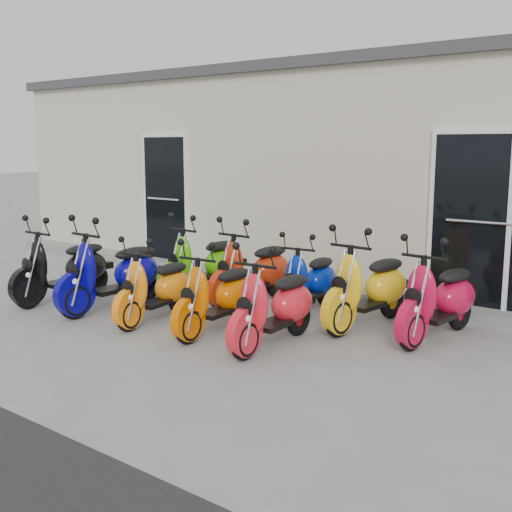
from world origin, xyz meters
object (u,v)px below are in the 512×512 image
object	(u,v)px
scooter_front_blue	(113,262)
scooter_front_orange_a	(156,278)
scooter_front_orange_b	(217,285)
scooter_front_red	(274,293)
scooter_back_red	(253,260)
scooter_back_yellow	(369,275)
scooter_back_blue	(310,271)
scooter_back_extra	(440,286)
scooter_back_green	(204,253)
scooter_front_black	(63,257)

from	to	relation	value
scooter_front_blue	scooter_front_orange_a	world-z (taller)	scooter_front_blue
scooter_front_orange_a	scooter_front_orange_b	distance (m)	0.90
scooter_front_blue	scooter_front_red	xyz separation A→B (m)	(2.55, 0.04, -0.06)
scooter_front_orange_a	scooter_back_red	size ratio (longest dim) A/B	0.89
scooter_front_blue	scooter_back_yellow	bearing A→B (deg)	26.14
scooter_back_blue	scooter_back_red	bearing A→B (deg)	179.85
scooter_back_yellow	scooter_back_extra	xyz separation A→B (m)	(0.85, 0.03, -0.02)
scooter_back_yellow	scooter_back_extra	bearing A→B (deg)	7.34
scooter_front_orange_b	scooter_back_yellow	xyz separation A→B (m)	(1.24, 1.27, 0.06)
scooter_front_orange_b	scooter_back_yellow	world-z (taller)	scooter_back_yellow
scooter_front_orange_b	scooter_front_red	distance (m)	0.82
scooter_front_blue	scooter_back_blue	xyz separation A→B (m)	(2.09, 1.43, -0.10)
scooter_back_extra	scooter_front_orange_b	bearing A→B (deg)	-142.35
scooter_back_blue	scooter_back_extra	xyz separation A→B (m)	(1.74, -0.08, 0.06)
scooter_back_green	scooter_back_yellow	bearing A→B (deg)	5.34
scooter_front_orange_b	scooter_back_extra	xyz separation A→B (m)	(2.09, 1.29, 0.04)
scooter_back_red	scooter_front_blue	bearing A→B (deg)	-129.48
scooter_front_black	scooter_back_red	bearing A→B (deg)	33.49
scooter_back_blue	scooter_back_yellow	xyz separation A→B (m)	(0.89, -0.11, 0.08)
scooter_back_green	scooter_back_red	xyz separation A→B (m)	(0.89, -0.01, 0.00)
scooter_back_green	scooter_back_blue	distance (m)	1.74
scooter_front_orange_b	scooter_front_orange_a	bearing A→B (deg)	-178.02
scooter_front_orange_b	scooter_back_extra	world-z (taller)	scooter_back_extra
scooter_front_blue	scooter_back_extra	size ratio (longest dim) A/B	1.06
scooter_back_green	scooter_back_extra	bearing A→B (deg)	5.93
scooter_back_red	scooter_back_extra	distance (m)	2.58
scooter_back_yellow	scooter_back_extra	world-z (taller)	scooter_back_yellow
scooter_front_black	scooter_front_orange_a	world-z (taller)	scooter_front_black
scooter_back_red	scooter_front_orange_b	bearing A→B (deg)	-65.73
scooter_back_extra	scooter_back_yellow	bearing A→B (deg)	-172.26
scooter_front_black	scooter_back_red	distance (m)	2.60
scooter_front_orange_b	scooter_back_yellow	bearing A→B (deg)	41.28
scooter_back_green	scooter_back_extra	distance (m)	3.48
scooter_front_orange_b	scooter_back_green	world-z (taller)	scooter_back_green
scooter_back_extra	scooter_back_red	bearing A→B (deg)	-173.93
scooter_front_orange_b	scooter_back_red	distance (m)	1.38
scooter_back_red	scooter_back_extra	world-z (taller)	scooter_back_red
scooter_back_extra	scooter_front_red	bearing A→B (deg)	-128.32
scooter_front_orange_b	scooter_back_extra	bearing A→B (deg)	27.45
scooter_back_blue	scooter_front_orange_b	bearing A→B (deg)	-110.56
scooter_front_orange_a	scooter_front_orange_b	bearing A→B (deg)	-1.44
scooter_back_red	scooter_front_red	bearing A→B (deg)	-41.49
scooter_front_orange_a	scooter_back_yellow	xyz separation A→B (m)	(2.14, 1.36, 0.08)
scooter_front_orange_a	scooter_back_blue	distance (m)	1.93
scooter_front_black	scooter_back_yellow	bearing A→B (deg)	19.89
scooter_front_orange_b	scooter_back_green	size ratio (longest dim) A/B	0.93
scooter_front_black	scooter_back_yellow	size ratio (longest dim) A/B	0.98
scooter_back_green	scooter_back_yellow	distance (m)	2.63
scooter_front_red	scooter_back_blue	size ratio (longest dim) A/B	1.07
scooter_front_orange_b	scooter_back_red	bearing A→B (deg)	106.67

